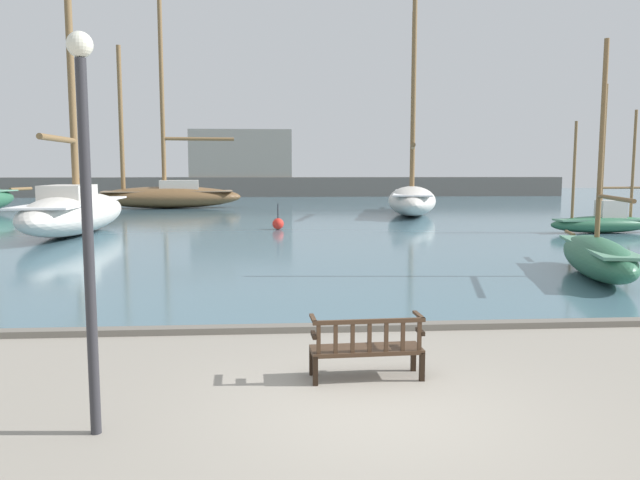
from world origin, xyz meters
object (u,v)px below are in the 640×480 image
(channel_buoy, at_px, (278,224))
(sailboat_far_starboard, at_px, (75,209))
(sailboat_outer_port, at_px, (412,196))
(sailboat_distant_harbor, at_px, (597,255))
(park_bench, at_px, (367,347))
(sailboat_mid_port, at_px, (168,193))
(lamp_post, at_px, (86,198))
(sailboat_mid_starboard, at_px, (603,220))

(channel_buoy, bearing_deg, sailboat_far_starboard, -172.58)
(sailboat_outer_port, bearing_deg, sailboat_distant_harbor, -90.11)
(park_bench, xyz_separation_m, sailboat_mid_port, (-9.21, 38.31, 0.77))
(sailboat_outer_port, bearing_deg, lamp_post, -108.44)
(park_bench, bearing_deg, sailboat_outer_port, 76.41)
(park_bench, height_order, sailboat_mid_starboard, sailboat_mid_starboard)
(park_bench, bearing_deg, sailboat_distant_harbor, 45.32)
(sailboat_distant_harbor, bearing_deg, sailboat_mid_starboard, 60.88)
(sailboat_distant_harbor, relative_size, sailboat_outer_port, 0.43)
(sailboat_far_starboard, height_order, lamp_post, sailboat_far_starboard)
(sailboat_mid_starboard, xyz_separation_m, sailboat_mid_port, (-22.90, 19.52, 0.56))
(sailboat_distant_harbor, bearing_deg, lamp_post, -139.77)
(sailboat_mid_port, bearing_deg, sailboat_distant_harbor, -61.72)
(sailboat_mid_port, bearing_deg, lamp_post, -81.67)
(sailboat_outer_port, relative_size, sailboat_mid_port, 1.03)
(sailboat_outer_port, bearing_deg, sailboat_far_starboard, -149.44)
(lamp_post, bearing_deg, sailboat_distant_harbor, 40.23)
(park_bench, xyz_separation_m, sailboat_far_starboard, (-10.34, 20.23, 0.72))
(sailboat_distant_harbor, height_order, lamp_post, sailboat_distant_harbor)
(park_bench, distance_m, sailboat_distant_harbor, 10.50)
(sailboat_far_starboard, bearing_deg, sailboat_mid_starboard, -3.43)
(sailboat_far_starboard, xyz_separation_m, sailboat_outer_port, (17.77, 10.49, 0.08))
(sailboat_distant_harbor, height_order, sailboat_mid_starboard, sailboat_mid_starboard)
(sailboat_mid_starboard, height_order, sailboat_mid_port, sailboat_mid_port)
(channel_buoy, bearing_deg, park_bench, -86.88)
(sailboat_distant_harbor, relative_size, lamp_post, 1.51)
(sailboat_mid_port, distance_m, channel_buoy, 18.73)
(sailboat_mid_starboard, bearing_deg, sailboat_distant_harbor, -119.12)
(park_bench, xyz_separation_m, sailboat_distant_harbor, (7.38, 7.47, 0.21))
(sailboat_mid_port, height_order, channel_buoy, sailboat_mid_port)
(sailboat_outer_port, xyz_separation_m, lamp_post, (-10.79, -32.34, 1.42))
(sailboat_mid_port, bearing_deg, channel_buoy, -64.54)
(sailboat_outer_port, bearing_deg, sailboat_mid_port, 155.48)
(lamp_post, bearing_deg, sailboat_far_starboard, 107.72)
(sailboat_mid_starboard, bearing_deg, park_bench, -126.08)
(sailboat_mid_starboard, relative_size, sailboat_outer_port, 0.42)
(sailboat_far_starboard, distance_m, sailboat_outer_port, 20.64)
(sailboat_outer_port, height_order, channel_buoy, sailboat_outer_port)
(sailboat_mid_port, xyz_separation_m, channel_buoy, (8.04, -16.89, -0.87))
(sailboat_distant_harbor, bearing_deg, sailboat_far_starboard, 144.25)
(park_bench, xyz_separation_m, lamp_post, (-3.36, -1.62, 2.22))
(sailboat_outer_port, distance_m, sailboat_mid_port, 18.28)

